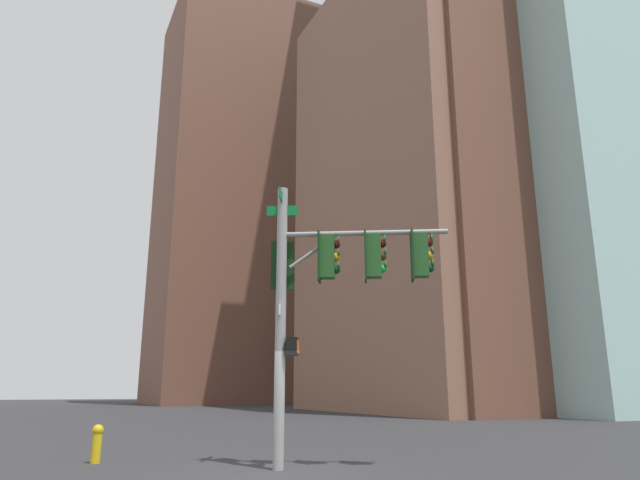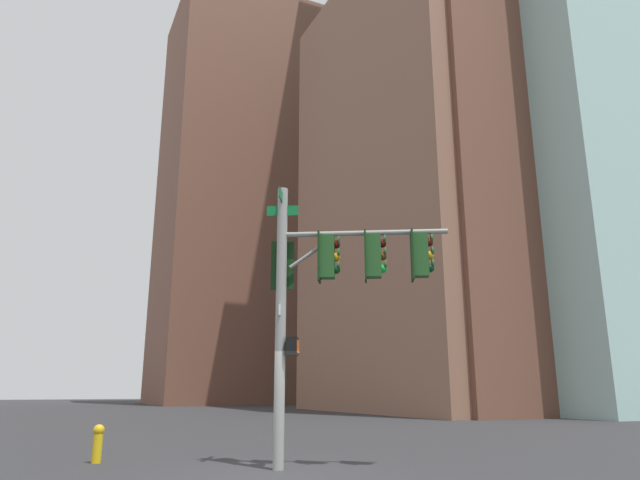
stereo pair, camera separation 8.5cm
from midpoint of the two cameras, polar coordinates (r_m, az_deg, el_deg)
ground_plane at (r=12.75m, az=-4.90°, el=-22.03°), size 200.00×200.00×0.00m
signal_pole_assembly at (r=13.36m, az=0.48°, el=-3.87°), size 2.55×3.72×6.36m
fire_hydrant at (r=15.31m, az=-21.33°, el=-18.10°), size 0.34×0.26×0.87m
building_brick_nearside at (r=51.62m, az=12.27°, el=5.16°), size 22.44×18.99×37.54m
building_brick_midblock at (r=51.01m, az=14.39°, el=9.50°), size 17.67×16.90×44.11m
building_glass_tower at (r=67.61m, az=22.26°, el=17.46°), size 29.34×32.65×72.58m
building_brick_farside at (r=76.04m, az=-8.44°, el=4.33°), size 16.13×18.40×52.12m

